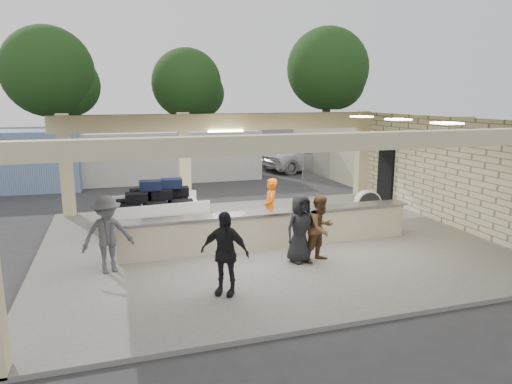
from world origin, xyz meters
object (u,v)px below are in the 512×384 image
object	(u,v)px
baggage_counter	(270,229)
passenger_c	(108,234)
car_white_b	(376,152)
car_dark	(262,153)
car_white_a	(305,157)
luggage_cart	(157,204)
passenger_d	(300,228)
baggage_handler	(270,208)
drum_fan	(368,204)
passenger_a	(321,228)
passenger_b	(225,253)
container_white	(146,157)

from	to	relation	value
baggage_counter	passenger_c	size ratio (longest dim) A/B	4.52
car_white_b	car_dark	size ratio (longest dim) A/B	1.05
car_white_a	car_white_b	xyz separation A→B (m)	(5.25, 0.96, -0.00)
luggage_cart	passenger_d	world-z (taller)	passenger_d
baggage_handler	drum_fan	bearing A→B (deg)	117.88
passenger_d	car_white_a	size ratio (longest dim) A/B	0.33
drum_fan	car_white_b	size ratio (longest dim) A/B	0.21
passenger_d	car_white_a	xyz separation A→B (m)	(6.20, 14.05, -0.22)
baggage_handler	passenger_a	bearing A→B (deg)	26.86
passenger_a	car_dark	xyz separation A→B (m)	(3.98, 16.78, -0.21)
luggage_cart	baggage_handler	world-z (taller)	baggage_handler
passenger_b	passenger_c	xyz separation A→B (m)	(-2.28, 1.97, 0.03)
drum_fan	container_white	distance (m)	11.81
baggage_counter	car_white_a	world-z (taller)	car_white_a
passenger_c	car_white_a	world-z (taller)	passenger_c
passenger_a	passenger_b	world-z (taller)	passenger_b
passenger_a	container_white	distance (m)	13.46
car_white_a	passenger_b	bearing A→B (deg)	135.45
baggage_counter	car_dark	bearing A→B (deg)	72.66
baggage_counter	passenger_a	size ratio (longest dim) A/B	4.90
car_white_b	car_dark	xyz separation A→B (m)	(-6.97, 1.64, 0.01)
baggage_counter	car_white_a	distance (m)	14.29
drum_fan	baggage_handler	distance (m)	3.89
container_white	passenger_b	bearing A→B (deg)	-86.99
passenger_c	passenger_d	distance (m)	4.54
passenger_b	passenger_c	distance (m)	3.01
passenger_a	car_white_b	distance (m)	18.69
luggage_cart	passenger_c	world-z (taller)	passenger_c
car_white_a	baggage_counter	bearing A→B (deg)	137.08
container_white	passenger_c	bearing A→B (deg)	-97.24
baggage_handler	car_white_a	bearing A→B (deg)	166.01
baggage_handler	car_white_b	xyz separation A→B (m)	(11.49, 12.89, -0.24)
baggage_handler	car_dark	bearing A→B (deg)	176.35
passenger_a	car_white_a	distance (m)	15.28
baggage_handler	car_white_b	size ratio (longest dim) A/B	0.38
car_dark	container_white	world-z (taller)	container_white
baggage_counter	car_white_b	world-z (taller)	car_white_b
baggage_handler	passenger_a	world-z (taller)	baggage_handler
luggage_cart	passenger_d	xyz separation A→B (m)	(3.09, -3.63, -0.01)
drum_fan	car_dark	distance (m)	13.59
car_white_b	baggage_handler	bearing A→B (deg)	121.25
car_white_a	drum_fan	bearing A→B (deg)	151.45
baggage_counter	passenger_b	bearing A→B (deg)	-125.92
car_dark	drum_fan	bearing A→B (deg)	-165.33
baggage_counter	container_white	world-z (taller)	container_white
container_white	drum_fan	bearing A→B (deg)	-55.87
car_white_b	car_dark	world-z (taller)	car_dark
baggage_counter	passenger_c	world-z (taller)	passenger_c
drum_fan	passenger_b	world-z (taller)	passenger_b
luggage_cart	drum_fan	world-z (taller)	luggage_cart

